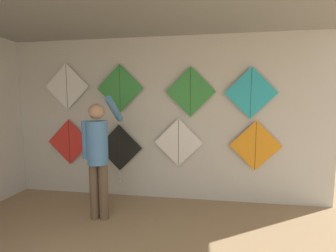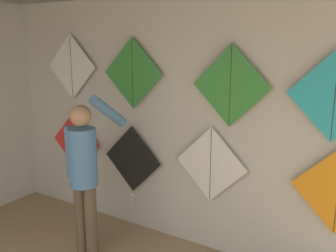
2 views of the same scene
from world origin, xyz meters
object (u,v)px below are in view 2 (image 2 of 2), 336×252
Objects in this scene: kite_2 at (211,165)px; kite_7 at (335,96)px; kite_0 at (76,142)px; kite_4 at (71,67)px; shopkeeper at (84,168)px; kite_1 at (132,161)px; kite_6 at (231,86)px; kite_5 at (133,73)px.

kite_7 is (1.16, 0.00, 0.83)m from kite_2.
kite_4 reaches higher than kite_0.
kite_7 reaches higher than kite_0.
kite_4 is 3.18m from kite_7.
kite_1 is at bearing 87.96° from shopkeeper.
kite_2 is at bearing 0.03° from kite_1.
shopkeeper is 2.16× the size of kite_0.
kite_7 is (0.96, 0.00, -0.03)m from kite_6.
kite_1 is 1.60m from kite_6.
kite_5 is (0.03, 0.00, 1.07)m from kite_1.
kite_0 is 1.00× the size of kite_4.
kite_7 is at bearing 0.00° from kite_5.
kite_2 is at bearing 0.00° from kite_4.
kite_4 is at bearing 180.00° from kite_2.
kite_5 is at bearing 0.86° from kite_1.
kite_5 is 1.00× the size of kite_6.
kite_5 is at bearing 180.00° from kite_2.
kite_1 is at bearing -179.99° from kite_7.
kite_4 is 0.99m from kite_5.
kite_5 reaches higher than kite_6.
kite_6 reaches higher than kite_1.
kite_0 is at bearing 139.65° from shopkeeper.
kite_0 is at bearing 180.00° from kite_5.
kite_0 is 0.80× the size of kite_1.
kite_0 is 2.39m from kite_6.
kite_6 is at bearing 0.00° from kite_5.
kite_6 is (1.25, 0.00, 1.00)m from kite_1.
kite_4 is (-0.94, 0.79, 0.97)m from shopkeeper.
kite_5 reaches higher than kite_1.
shopkeeper is 2.16× the size of kite_6.
kite_2 is at bearing 0.00° from kite_5.
kite_1 is 1.25× the size of kite_2.
kite_0 is at bearing 180.00° from kite_6.
kite_4 reaches higher than kite_7.
kite_0 reaches higher than kite_1.
kite_6 is (0.19, 0.00, 0.86)m from kite_2.
kite_5 is at bearing 0.00° from kite_0.
kite_7 is (3.17, 0.00, 0.87)m from kite_0.
kite_1 is 1.47m from kite_4.
kite_1 is 1.07m from kite_5.
kite_5 is (0.99, 0.00, -0.04)m from kite_4.
kite_0 is at bearing 180.00° from kite_7.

